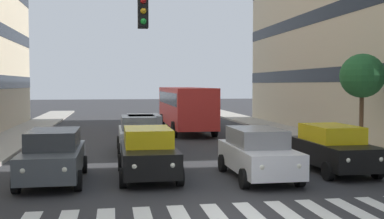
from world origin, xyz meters
name	(u,v)px	position (x,y,z in m)	size (l,w,h in m)	color
ground_plane	(237,218)	(0.00, 0.00, 0.00)	(180.00, 180.00, 0.00)	#2D2D30
crosswalk_markings	(237,218)	(0.00, 0.00, 0.00)	(10.35, 2.80, 0.01)	silver
car_0	(333,148)	(-5.07, -5.24, 0.89)	(2.02, 4.44, 1.72)	black
car_1	(258,153)	(-1.94, -4.50, 0.89)	(2.02, 4.44, 1.72)	silver
car_2	(148,152)	(1.77, -5.26, 0.89)	(2.02, 4.44, 1.72)	black
car_3	(53,155)	(4.91, -5.08, 0.89)	(2.02, 4.44, 1.72)	#474C51
car_row2_0	(144,132)	(1.42, -12.37, 0.89)	(2.02, 4.44, 1.72)	silver
car_row2_1	(139,134)	(1.75, -11.44, 0.89)	(2.02, 4.44, 1.72)	#B2B7BC
bus_behind_traffic	(185,104)	(-1.94, -20.73, 1.86)	(2.78, 10.50, 3.00)	red
street_tree_1	(362,76)	(-8.48, -9.26, 3.61)	(2.05, 2.05, 4.51)	#513823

